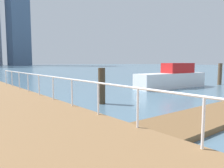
# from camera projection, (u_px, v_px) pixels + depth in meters

# --- Properties ---
(ground_plane) EXTENTS (300.00, 300.00, 0.00)m
(ground_plane) POSITION_uv_depth(u_px,v_px,m) (70.00, 92.00, 15.52)
(ground_plane) COLOR slate
(boardwalk_railing) EXTENTS (0.06, 29.17, 1.08)m
(boardwalk_railing) POSITION_uv_depth(u_px,v_px,m) (138.00, 96.00, 5.69)
(boardwalk_railing) COLOR white
(boardwalk_railing) RESTS_ON boardwalk
(dock_piling_2) EXTENTS (0.35, 0.35, 2.00)m
(dock_piling_2) POSITION_uv_depth(u_px,v_px,m) (220.00, 74.00, 20.36)
(dock_piling_2) COLOR brown
(dock_piling_2) RESTS_ON ground_plane
(dock_piling_4) EXTENTS (0.36, 0.36, 1.83)m
(dock_piling_4) POSITION_uv_depth(u_px,v_px,m) (102.00, 86.00, 11.05)
(dock_piling_4) COLOR #473826
(dock_piling_4) RESTS_ON ground_plane
(moored_boat_1) EXTENTS (6.91, 2.14, 2.03)m
(moored_boat_1) POSITION_uv_depth(u_px,v_px,m) (172.00, 78.00, 18.00)
(moored_boat_1) COLOR white
(moored_boat_1) RESTS_ON ground_plane
(skyline_tower_5) EXTENTS (11.42, 11.81, 66.09)m
(skyline_tower_5) POSITION_uv_depth(u_px,v_px,m) (17.00, 9.00, 127.69)
(skyline_tower_5) COLOR slate
(skyline_tower_5) RESTS_ON ground_plane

